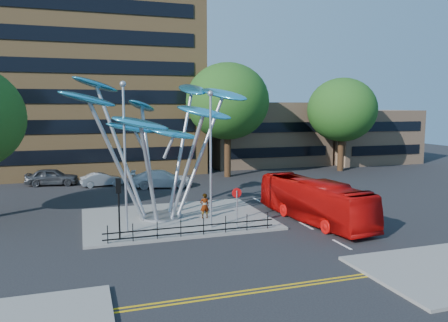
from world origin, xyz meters
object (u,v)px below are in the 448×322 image
object	(u,v)px
pedestrian	(205,206)
parked_car_left	(52,177)
street_lamp_right	(211,147)
red_bus	(314,201)
parked_car_mid	(102,180)
traffic_light_island	(119,195)
leaf_sculpture	(157,116)
parked_car_right	(162,179)
no_entry_sign_island	(237,201)
tree_far	(342,110)
tree_right	(228,101)
street_lamp_left	(125,144)

from	to	relation	value
pedestrian	parked_car_left	bearing A→B (deg)	-58.07
street_lamp_right	red_bus	bearing A→B (deg)	-1.89
parked_car_left	parked_car_mid	bearing A→B (deg)	-104.79
red_bus	traffic_light_island	bearing A→B (deg)	174.55
leaf_sculpture	parked_car_right	bearing A→B (deg)	78.85
pedestrian	parked_car_right	size ratio (longest dim) A/B	0.30
traffic_light_island	pedestrian	bearing A→B (deg)	25.91
no_entry_sign_island	tree_far	bearing A→B (deg)	44.25
tree_right	street_lamp_right	bearing A→B (deg)	-111.54
street_lamp_left	pedestrian	xyz separation A→B (m)	(5.24, 1.79, -4.37)
tree_far	parked_car_mid	xyz separation A→B (m)	(-27.13, -1.64, -6.47)
traffic_light_island	pedestrian	size ratio (longest dim) A/B	2.05
parked_car_mid	parked_car_right	distance (m)	5.79
no_entry_sign_island	tree_right	bearing A→B (deg)	72.88
street_lamp_left	parked_car_left	xyz separation A→B (m)	(-5.13, 18.86, -4.54)
no_entry_sign_island	street_lamp_right	bearing A→B (deg)	162.13
tree_right	no_entry_sign_island	size ratio (longest dim) A/B	4.94
leaf_sculpture	pedestrian	size ratio (longest dim) A/B	7.63
tree_far	parked_car_mid	size ratio (longest dim) A/B	2.79
pedestrian	tree_right	bearing A→B (deg)	-112.81
leaf_sculpture	traffic_light_island	size ratio (longest dim) A/B	3.71
street_lamp_left	parked_car_left	size ratio (longest dim) A/B	1.83
tree_far	traffic_light_island	xyz separation A→B (m)	(-27.00, -19.50, -4.49)
red_bus	leaf_sculpture	bearing A→B (deg)	151.01
leaf_sculpture	street_lamp_right	xyz separation A→B (m)	(2.57, -3.68, -1.78)
parked_car_right	no_entry_sign_island	bearing A→B (deg)	-163.67
street_lamp_right	street_lamp_left	bearing A→B (deg)	174.29
tree_far	no_entry_sign_island	world-z (taller)	tree_far
leaf_sculpture	no_entry_sign_island	world-z (taller)	leaf_sculpture
street_lamp_right	parked_car_mid	size ratio (longest dim) A/B	2.14
tree_far	parked_car_mid	world-z (taller)	tree_far
parked_car_mid	parked_car_right	xyz separation A→B (m)	(5.29, -2.36, 0.17)
street_lamp_left	traffic_light_island	world-z (taller)	street_lamp_left
tree_right	parked_car_left	bearing A→B (deg)	178.82
tree_right	parked_car_mid	bearing A→B (deg)	-172.89
pedestrian	tree_far	bearing A→B (deg)	-141.16
tree_far	street_lamp_right	xyz separation A→B (m)	(-21.50, -19.00, -2.01)
parked_car_left	parked_car_right	distance (m)	10.72
street_lamp_left	red_bus	world-z (taller)	street_lamp_left
street_lamp_left	parked_car_right	bearing A→B (deg)	72.18
red_bus	parked_car_mid	size ratio (longest dim) A/B	2.57
no_entry_sign_island	red_bus	world-z (taller)	red_bus
leaf_sculpture	pedestrian	xyz separation A→B (m)	(2.81, -1.39, -5.89)
leaf_sculpture	tree_far	bearing A→B (deg)	32.48
no_entry_sign_island	pedestrian	xyz separation A→B (m)	(-1.26, 2.77, -0.83)
tree_far	street_lamp_left	xyz separation A→B (m)	(-26.50, -18.50, -1.75)
tree_right	street_lamp_right	distance (m)	20.64
street_lamp_right	traffic_light_island	bearing A→B (deg)	-174.81
tree_right	parked_car_left	size ratio (longest dim) A/B	2.51
tree_right	traffic_light_island	xyz separation A→B (m)	(-13.00, -19.50, -5.42)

